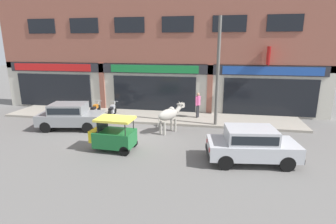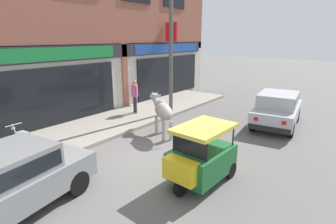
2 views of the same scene
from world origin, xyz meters
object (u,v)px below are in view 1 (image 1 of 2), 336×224
object	(u,v)px
motorcycle_0	(95,110)
cow	(169,114)
auto_rickshaw	(113,136)
car_1	(251,143)
utility_pole	(218,73)
pedestrian	(198,102)
car_0	(70,115)
motorcycle_1	(112,110)

from	to	relation	value
motorcycle_0	cow	bearing A→B (deg)	-21.24
cow	auto_rickshaw	size ratio (longest dim) A/B	0.94
cow	car_1	bearing A→B (deg)	-38.68
motorcycle_0	utility_pole	world-z (taller)	utility_pole
auto_rickshaw	pedestrian	size ratio (longest dim) A/B	1.26
auto_rickshaw	cow	bearing A→B (deg)	54.92
cow	car_0	world-z (taller)	cow
car_1	auto_rickshaw	distance (m)	5.94
cow	pedestrian	bearing A→B (deg)	64.58
cow	car_1	size ratio (longest dim) A/B	0.51
car_1	motorcycle_0	world-z (taller)	car_1
car_0	auto_rickshaw	distance (m)	4.40
car_1	auto_rickshaw	size ratio (longest dim) A/B	1.86
car_0	utility_pole	size ratio (longest dim) A/B	0.63
motorcycle_1	pedestrian	xyz separation A→B (m)	(5.47, 0.68, 0.60)
cow	motorcycle_1	bearing A→B (deg)	152.90
car_0	motorcycle_1	distance (m)	2.91
motorcycle_0	motorcycle_1	size ratio (longest dim) A/B	1.00
auto_rickshaw	utility_pole	xyz separation A→B (m)	(4.51, 4.38, 2.48)
motorcycle_0	auto_rickshaw	bearing A→B (deg)	-56.67
motorcycle_0	pedestrian	size ratio (longest dim) A/B	1.13
cow	auto_rickshaw	world-z (taller)	cow
car_1	auto_rickshaw	xyz separation A→B (m)	(-5.94, 0.22, -0.15)
car_0	car_1	distance (m)	9.92
auto_rickshaw	utility_pole	bearing A→B (deg)	44.19
car_1	motorcycle_1	bearing A→B (deg)	146.90
car_1	pedestrian	bearing A→B (deg)	113.47
auto_rickshaw	motorcycle_1	world-z (taller)	auto_rickshaw
car_1	cow	bearing A→B (deg)	141.32
auto_rickshaw	pedestrian	distance (m)	6.64
motorcycle_0	motorcycle_1	bearing A→B (deg)	2.75
car_1	pedestrian	distance (m)	6.46
car_0	motorcycle_0	size ratio (longest dim) A/B	2.09
car_1	motorcycle_1	size ratio (longest dim) A/B	2.07
car_1	utility_pole	bearing A→B (deg)	107.29
car_1	motorcycle_1	xyz separation A→B (m)	(-8.04, 5.24, -0.29)
car_0	car_1	size ratio (longest dim) A/B	1.01
car_0	utility_pole	world-z (taller)	utility_pole
car_1	utility_pole	xyz separation A→B (m)	(-1.43, 4.60, 2.33)
pedestrian	motorcycle_1	bearing A→B (deg)	-172.93
motorcycle_1	motorcycle_0	bearing A→B (deg)	-177.25
motorcycle_1	car_0	bearing A→B (deg)	-121.03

